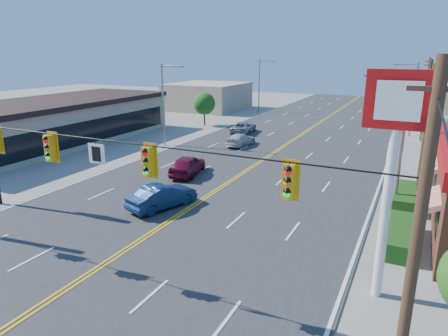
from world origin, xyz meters
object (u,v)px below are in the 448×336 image
at_px(signal_span, 72,164).
at_px(car_silver, 243,128).
at_px(car_blue, 162,197).
at_px(car_magenta, 188,166).
at_px(kfc_pylon, 394,142).
at_px(car_white, 240,140).

distance_m(signal_span, car_silver, 32.28).
relative_size(car_blue, car_silver, 0.94).
distance_m(car_magenta, car_silver, 17.29).
bearing_deg(car_magenta, car_blue, 97.18).
bearing_deg(kfc_pylon, car_blue, 163.11).
distance_m(kfc_pylon, car_blue, 14.13).
bearing_deg(car_silver, signal_span, 94.11).
bearing_deg(kfc_pylon, car_white, 125.44).
height_order(car_blue, car_silver, car_blue).
distance_m(car_white, car_silver, 6.68).
height_order(kfc_pylon, car_white, kfc_pylon).
bearing_deg(car_silver, car_magenta, 91.87).
bearing_deg(car_blue, car_magenta, -53.49).
bearing_deg(car_white, signal_span, 102.62).
distance_m(car_blue, car_white, 17.51).
height_order(signal_span, car_magenta, signal_span).
bearing_deg(car_white, kfc_pylon, 129.19).
relative_size(car_white, car_silver, 0.90).
xyz_separation_m(signal_span, car_white, (-3.92, 25.13, -4.28)).
xyz_separation_m(kfc_pylon, car_white, (-15.04, 21.13, -5.44)).
distance_m(signal_span, car_magenta, 15.31).
xyz_separation_m(kfc_pylon, car_silver, (-17.41, 27.38, -5.40)).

